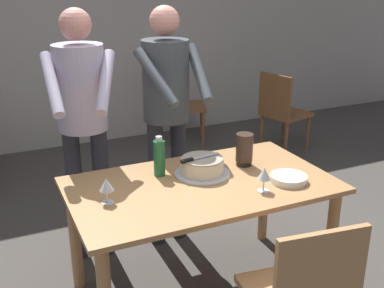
{
  "coord_description": "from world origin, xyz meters",
  "views": [
    {
      "loc": [
        -1.11,
        -2.27,
        1.91
      ],
      "look_at": [
        0.06,
        0.26,
        0.9
      ],
      "focal_mm": 44.12,
      "sensor_mm": 36.0,
      "label": 1
    }
  ],
  "objects_px": {
    "background_chair_0": "(282,110)",
    "background_chair_1": "(180,101)",
    "wine_glass_near": "(264,174)",
    "main_dining_table": "(201,200)",
    "cake_on_platter": "(202,167)",
    "water_bottle": "(159,158)",
    "plate_stack": "(289,178)",
    "cake_knife": "(192,159)",
    "person_standing_beside": "(82,111)",
    "wine_glass_far": "(106,185)",
    "person_cutting_cake": "(167,102)",
    "hurricane_lamp": "(244,149)"
  },
  "relations": [
    {
      "from": "cake_on_platter",
      "to": "background_chair_0",
      "type": "distance_m",
      "value": 2.57
    },
    {
      "from": "person_cutting_cake",
      "to": "background_chair_1",
      "type": "distance_m",
      "value": 2.32
    },
    {
      "from": "wine_glass_near",
      "to": "background_chair_1",
      "type": "height_order",
      "value": "background_chair_1"
    },
    {
      "from": "wine_glass_far",
      "to": "hurricane_lamp",
      "type": "xyz_separation_m",
      "value": [
        0.94,
        0.15,
        0.0
      ]
    },
    {
      "from": "person_standing_beside",
      "to": "background_chair_0",
      "type": "xyz_separation_m",
      "value": [
        2.42,
        1.19,
        -0.58
      ]
    },
    {
      "from": "cake_on_platter",
      "to": "wine_glass_near",
      "type": "distance_m",
      "value": 0.42
    },
    {
      "from": "main_dining_table",
      "to": "cake_on_platter",
      "type": "relative_size",
      "value": 4.55
    },
    {
      "from": "cake_on_platter",
      "to": "wine_glass_near",
      "type": "relative_size",
      "value": 2.36
    },
    {
      "from": "cake_on_platter",
      "to": "hurricane_lamp",
      "type": "xyz_separation_m",
      "value": [
        0.31,
        0.03,
        0.06
      ]
    },
    {
      "from": "water_bottle",
      "to": "background_chair_1",
      "type": "height_order",
      "value": "water_bottle"
    },
    {
      "from": "hurricane_lamp",
      "to": "cake_knife",
      "type": "bearing_deg",
      "value": -174.25
    },
    {
      "from": "plate_stack",
      "to": "background_chair_1",
      "type": "bearing_deg",
      "value": 79.27
    },
    {
      "from": "wine_glass_near",
      "to": "water_bottle",
      "type": "distance_m",
      "value": 0.64
    },
    {
      "from": "main_dining_table",
      "to": "background_chair_1",
      "type": "height_order",
      "value": "background_chair_1"
    },
    {
      "from": "main_dining_table",
      "to": "water_bottle",
      "type": "distance_m",
      "value": 0.36
    },
    {
      "from": "cake_on_platter",
      "to": "person_cutting_cake",
      "type": "bearing_deg",
      "value": 90.94
    },
    {
      "from": "wine_glass_far",
      "to": "water_bottle",
      "type": "distance_m",
      "value": 0.45
    },
    {
      "from": "wine_glass_near",
      "to": "wine_glass_far",
      "type": "relative_size",
      "value": 1.0
    },
    {
      "from": "plate_stack",
      "to": "water_bottle",
      "type": "relative_size",
      "value": 0.88
    },
    {
      "from": "water_bottle",
      "to": "person_cutting_cake",
      "type": "distance_m",
      "value": 0.54
    },
    {
      "from": "cake_knife",
      "to": "wine_glass_far",
      "type": "bearing_deg",
      "value": -168.21
    },
    {
      "from": "main_dining_table",
      "to": "plate_stack",
      "type": "bearing_deg",
      "value": -22.53
    },
    {
      "from": "wine_glass_near",
      "to": "person_standing_beside",
      "type": "height_order",
      "value": "person_standing_beside"
    },
    {
      "from": "main_dining_table",
      "to": "wine_glass_far",
      "type": "xyz_separation_m",
      "value": [
        -0.57,
        -0.02,
        0.21
      ]
    },
    {
      "from": "person_standing_beside",
      "to": "main_dining_table",
      "type": "bearing_deg",
      "value": -52.5
    },
    {
      "from": "plate_stack",
      "to": "person_cutting_cake",
      "type": "xyz_separation_m",
      "value": [
        -0.43,
        0.85,
        0.31
      ]
    },
    {
      "from": "plate_stack",
      "to": "hurricane_lamp",
      "type": "xyz_separation_m",
      "value": [
        -0.11,
        0.33,
        0.09
      ]
    },
    {
      "from": "cake_knife",
      "to": "plate_stack",
      "type": "xyz_separation_m",
      "value": [
        0.49,
        -0.29,
        -0.1
      ]
    },
    {
      "from": "main_dining_table",
      "to": "background_chair_1",
      "type": "distance_m",
      "value": 2.87
    },
    {
      "from": "cake_on_platter",
      "to": "plate_stack",
      "type": "distance_m",
      "value": 0.52
    },
    {
      "from": "hurricane_lamp",
      "to": "background_chair_0",
      "type": "xyz_separation_m",
      "value": [
        1.53,
        1.74,
        -0.37
      ]
    },
    {
      "from": "hurricane_lamp",
      "to": "person_standing_beside",
      "type": "xyz_separation_m",
      "value": [
        -0.89,
        0.55,
        0.22
      ]
    },
    {
      "from": "background_chair_0",
      "to": "water_bottle",
      "type": "bearing_deg",
      "value": -141.28
    },
    {
      "from": "background_chair_0",
      "to": "background_chair_1",
      "type": "height_order",
      "value": "same"
    },
    {
      "from": "plate_stack",
      "to": "wine_glass_near",
      "type": "distance_m",
      "value": 0.23
    },
    {
      "from": "wine_glass_far",
      "to": "cake_on_platter",
      "type": "bearing_deg",
      "value": 11.44
    },
    {
      "from": "main_dining_table",
      "to": "water_bottle",
      "type": "height_order",
      "value": "water_bottle"
    },
    {
      "from": "main_dining_table",
      "to": "background_chair_0",
      "type": "bearing_deg",
      "value": 44.69
    },
    {
      "from": "background_chair_1",
      "to": "person_standing_beside",
      "type": "bearing_deg",
      "value": -127.88
    },
    {
      "from": "cake_on_platter",
      "to": "water_bottle",
      "type": "distance_m",
      "value": 0.27
    },
    {
      "from": "person_standing_beside",
      "to": "background_chair_0",
      "type": "bearing_deg",
      "value": 26.2
    },
    {
      "from": "water_bottle",
      "to": "background_chair_0",
      "type": "height_order",
      "value": "water_bottle"
    },
    {
      "from": "person_cutting_cake",
      "to": "wine_glass_far",
      "type": "bearing_deg",
      "value": -132.55
    },
    {
      "from": "hurricane_lamp",
      "to": "wine_glass_near",
      "type": "bearing_deg",
      "value": -104.45
    },
    {
      "from": "person_standing_beside",
      "to": "background_chair_1",
      "type": "relative_size",
      "value": 1.91
    },
    {
      "from": "hurricane_lamp",
      "to": "person_standing_beside",
      "type": "bearing_deg",
      "value": 148.42
    },
    {
      "from": "wine_glass_near",
      "to": "main_dining_table",
      "type": "bearing_deg",
      "value": 137.6
    },
    {
      "from": "wine_glass_near",
      "to": "cake_knife",
      "type": "bearing_deg",
      "value": 129.49
    },
    {
      "from": "cake_knife",
      "to": "person_standing_beside",
      "type": "height_order",
      "value": "person_standing_beside"
    },
    {
      "from": "plate_stack",
      "to": "wine_glass_far",
      "type": "height_order",
      "value": "wine_glass_far"
    }
  ]
}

